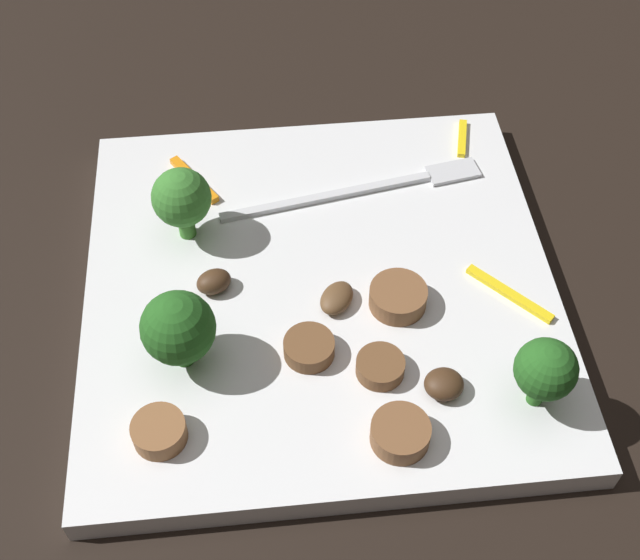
# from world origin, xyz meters

# --- Properties ---
(ground_plane) EXTENTS (1.40, 1.40, 0.00)m
(ground_plane) POSITION_xyz_m (0.00, 0.00, 0.00)
(ground_plane) COLOR black
(plate) EXTENTS (0.29, 0.29, 0.02)m
(plate) POSITION_xyz_m (0.00, 0.00, 0.01)
(plate) COLOR white
(plate) RESTS_ON ground_plane
(fork) EXTENTS (0.18, 0.04, 0.00)m
(fork) POSITION_xyz_m (0.04, 0.07, 0.02)
(fork) COLOR silver
(fork) RESTS_ON plate
(broccoli_floret_0) EXTENTS (0.04, 0.04, 0.05)m
(broccoli_floret_0) POSITION_xyz_m (-0.08, 0.05, 0.05)
(broccoli_floret_0) COLOR #408630
(broccoli_floret_0) RESTS_ON plate
(broccoli_floret_1) EXTENTS (0.04, 0.04, 0.05)m
(broccoli_floret_1) POSITION_xyz_m (-0.08, -0.05, 0.05)
(broccoli_floret_1) COLOR #296420
(broccoli_floret_1) RESTS_ON plate
(broccoli_floret_2) EXTENTS (0.03, 0.03, 0.05)m
(broccoli_floret_2) POSITION_xyz_m (0.11, -0.10, 0.05)
(broccoli_floret_2) COLOR #296420
(broccoli_floret_2) RESTS_ON plate
(sausage_slice_0) EXTENTS (0.03, 0.03, 0.01)m
(sausage_slice_0) POSITION_xyz_m (-0.01, -0.05, 0.02)
(sausage_slice_0) COLOR brown
(sausage_slice_0) RESTS_ON plate
(sausage_slice_1) EXTENTS (0.05, 0.05, 0.01)m
(sausage_slice_1) POSITION_xyz_m (0.04, -0.02, 0.02)
(sausage_slice_1) COLOR brown
(sausage_slice_1) RESTS_ON plate
(sausage_slice_2) EXTENTS (0.04, 0.04, 0.01)m
(sausage_slice_2) POSITION_xyz_m (-0.10, -0.10, 0.02)
(sausage_slice_2) COLOR brown
(sausage_slice_2) RESTS_ON plate
(sausage_slice_3) EXTENTS (0.04, 0.04, 0.01)m
(sausage_slice_3) POSITION_xyz_m (0.03, -0.07, 0.02)
(sausage_slice_3) COLOR brown
(sausage_slice_3) RESTS_ON plate
(sausage_slice_4) EXTENTS (0.04, 0.04, 0.01)m
(sausage_slice_4) POSITION_xyz_m (0.03, -0.11, 0.02)
(sausage_slice_4) COLOR brown
(sausage_slice_4) RESTS_ON plate
(mushroom_0) EXTENTS (0.02, 0.02, 0.01)m
(mushroom_0) POSITION_xyz_m (0.06, -0.08, 0.02)
(mushroom_0) COLOR #422B19
(mushroom_0) RESTS_ON plate
(mushroom_1) EXTENTS (0.03, 0.03, 0.01)m
(mushroom_1) POSITION_xyz_m (0.01, -0.02, 0.02)
(mushroom_1) COLOR brown
(mushroom_1) RESTS_ON plate
(mushroom_2) EXTENTS (0.03, 0.02, 0.01)m
(mushroom_2) POSITION_xyz_m (-0.06, 0.00, 0.02)
(mushroom_2) COLOR #422B19
(mushroom_2) RESTS_ON plate
(pepper_strip_0) EXTENTS (0.01, 0.04, 0.00)m
(pepper_strip_0) POSITION_xyz_m (0.11, 0.12, 0.02)
(pepper_strip_0) COLOR yellow
(pepper_strip_0) RESTS_ON plate
(pepper_strip_1) EXTENTS (0.04, 0.05, 0.00)m
(pepper_strip_1) POSITION_xyz_m (0.11, -0.02, 0.02)
(pepper_strip_1) COLOR yellow
(pepper_strip_1) RESTS_ON plate
(pepper_strip_2) EXTENTS (0.03, 0.05, 0.00)m
(pepper_strip_2) POSITION_xyz_m (-0.08, 0.09, 0.02)
(pepper_strip_2) COLOR orange
(pepper_strip_2) RESTS_ON plate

